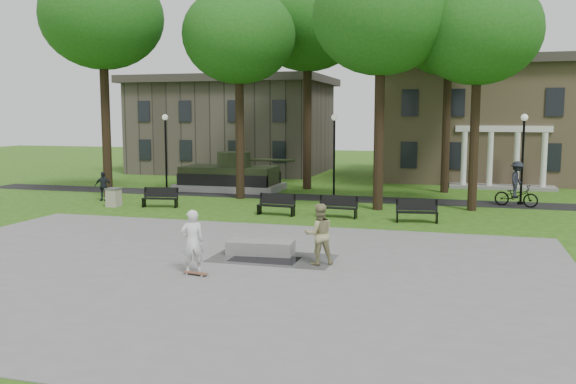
# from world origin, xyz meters

# --- Properties ---
(ground) EXTENTS (120.00, 120.00, 0.00)m
(ground) POSITION_xyz_m (0.00, 0.00, 0.00)
(ground) COLOR #254B11
(ground) RESTS_ON ground
(plaza) EXTENTS (22.00, 16.00, 0.02)m
(plaza) POSITION_xyz_m (0.00, -5.00, 0.01)
(plaza) COLOR gray
(plaza) RESTS_ON ground
(footpath) EXTENTS (44.00, 2.60, 0.01)m
(footpath) POSITION_xyz_m (0.00, 12.00, 0.01)
(footpath) COLOR black
(footpath) RESTS_ON ground
(building_right) EXTENTS (17.00, 12.00, 8.60)m
(building_right) POSITION_xyz_m (10.00, 26.00, 4.34)
(building_right) COLOR #9E8460
(building_right) RESTS_ON ground
(building_left) EXTENTS (15.00, 10.00, 7.20)m
(building_left) POSITION_xyz_m (-11.00, 26.50, 3.60)
(building_left) COLOR #4C443D
(building_left) RESTS_ON ground
(tree_0) EXTENTS (6.80, 6.80, 12.97)m
(tree_0) POSITION_xyz_m (-12.00, 9.00, 10.03)
(tree_0) COLOR black
(tree_0) RESTS_ON ground
(tree_1) EXTENTS (6.20, 6.20, 11.63)m
(tree_1) POSITION_xyz_m (-4.50, 10.50, 8.95)
(tree_1) COLOR black
(tree_1) RESTS_ON ground
(tree_2) EXTENTS (6.60, 6.60, 12.16)m
(tree_2) POSITION_xyz_m (3.50, 8.50, 9.32)
(tree_2) COLOR black
(tree_2) RESTS_ON ground
(tree_3) EXTENTS (6.00, 6.00, 11.19)m
(tree_3) POSITION_xyz_m (8.00, 9.50, 8.60)
(tree_3) COLOR black
(tree_3) RESTS_ON ground
(tree_4) EXTENTS (7.20, 7.20, 13.50)m
(tree_4) POSITION_xyz_m (-2.00, 16.00, 10.39)
(tree_4) COLOR black
(tree_4) RESTS_ON ground
(tree_5) EXTENTS (6.40, 6.40, 12.44)m
(tree_5) POSITION_xyz_m (6.50, 16.50, 9.67)
(tree_5) COLOR black
(tree_5) RESTS_ON ground
(lamp_left) EXTENTS (0.36, 0.36, 4.73)m
(lamp_left) POSITION_xyz_m (-10.00, 12.30, 2.79)
(lamp_left) COLOR black
(lamp_left) RESTS_ON ground
(lamp_mid) EXTENTS (0.36, 0.36, 4.73)m
(lamp_mid) POSITION_xyz_m (0.50, 12.30, 2.79)
(lamp_mid) COLOR black
(lamp_mid) RESTS_ON ground
(lamp_right) EXTENTS (0.36, 0.36, 4.73)m
(lamp_right) POSITION_xyz_m (10.50, 12.30, 2.79)
(lamp_right) COLOR black
(lamp_right) RESTS_ON ground
(tank_monument) EXTENTS (7.45, 3.40, 2.40)m
(tank_monument) POSITION_xyz_m (-6.46, 14.00, 0.86)
(tank_monument) COLOR gray
(tank_monument) RESTS_ON ground
(puddle) EXTENTS (2.20, 1.20, 0.00)m
(puddle) POSITION_xyz_m (1.40, -3.19, 0.02)
(puddle) COLOR black
(puddle) RESTS_ON plaza
(concrete_block) EXTENTS (2.28, 1.19, 0.45)m
(concrete_block) POSITION_xyz_m (1.03, -2.48, 0.24)
(concrete_block) COLOR gray
(concrete_block) RESTS_ON plaza
(skateboard) EXTENTS (0.80, 0.33, 0.07)m
(skateboard) POSITION_xyz_m (0.07, -5.62, 0.06)
(skateboard) COLOR brown
(skateboard) RESTS_ON plaza
(skateboarder) EXTENTS (0.82, 0.76, 1.89)m
(skateboarder) POSITION_xyz_m (-0.12, -5.39, 0.96)
(skateboarder) COLOR white
(skateboarder) RESTS_ON plaza
(friend_watching) EXTENTS (1.16, 1.07, 1.92)m
(friend_watching) POSITION_xyz_m (3.23, -3.34, 0.98)
(friend_watching) COLOR tan
(friend_watching) RESTS_ON plaza
(pedestrian_walker) EXTENTS (1.01, 0.61, 1.61)m
(pedestrian_walker) POSITION_xyz_m (-11.43, 7.60, 0.80)
(pedestrian_walker) COLOR #1E2329
(pedestrian_walker) RESTS_ON ground
(cyclist) EXTENTS (2.29, 1.38, 2.34)m
(cyclist) POSITION_xyz_m (10.21, 11.47, 0.95)
(cyclist) COLOR black
(cyclist) RESTS_ON ground
(park_bench_0) EXTENTS (1.85, 0.80, 1.00)m
(park_bench_0) POSITION_xyz_m (-7.27, 6.31, 0.52)
(park_bench_0) COLOR black
(park_bench_0) RESTS_ON ground
(park_bench_1) EXTENTS (1.83, 0.68, 1.00)m
(park_bench_1) POSITION_xyz_m (-0.85, 5.52, 0.52)
(park_bench_1) COLOR black
(park_bench_1) RESTS_ON ground
(park_bench_2) EXTENTS (1.82, 0.62, 1.00)m
(park_bench_2) POSITION_xyz_m (2.05, 5.64, 0.52)
(park_bench_2) COLOR black
(park_bench_2) RESTS_ON ground
(park_bench_3) EXTENTS (1.85, 0.79, 1.00)m
(park_bench_3) POSITION_xyz_m (5.64, 5.32, 0.52)
(park_bench_3) COLOR black
(park_bench_3) RESTS_ON ground
(trash_bin) EXTENTS (0.68, 0.68, 0.96)m
(trash_bin) POSITION_xyz_m (-9.68, 5.80, 0.49)
(trash_bin) COLOR #AEA38F
(trash_bin) RESTS_ON ground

